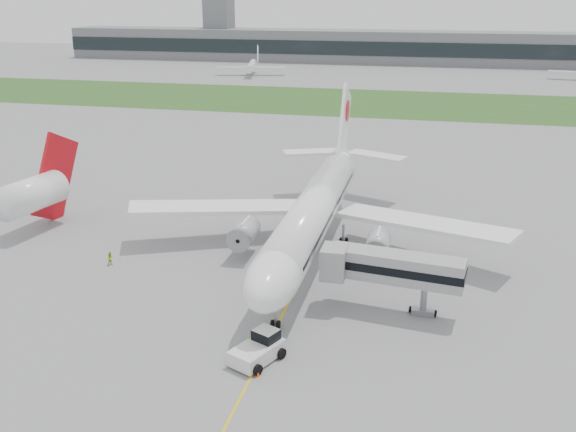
% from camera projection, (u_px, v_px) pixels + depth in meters
% --- Properties ---
extents(ground, '(600.00, 600.00, 0.00)m').
position_uv_depth(ground, '(307.00, 267.00, 75.14)').
color(ground, gray).
rests_on(ground, ground).
extents(apron_markings, '(70.00, 70.00, 0.04)m').
position_uv_depth(apron_markings, '(298.00, 285.00, 70.54)').
color(apron_markings, gold).
rests_on(apron_markings, ground).
extents(grass_strip, '(600.00, 50.00, 0.02)m').
position_uv_depth(grass_strip, '(390.00, 103.00, 185.37)').
color(grass_strip, '#25531F').
rests_on(grass_strip, ground).
extents(terminal_building, '(320.00, 22.30, 14.00)m').
position_uv_depth(terminal_building, '(411.00, 47.00, 283.99)').
color(terminal_building, slate).
rests_on(terminal_building, ground).
extents(control_tower, '(12.00, 12.00, 56.00)m').
position_uv_depth(control_tower, '(220.00, 59.00, 307.63)').
color(control_tower, slate).
rests_on(control_tower, ground).
extents(airliner, '(48.13, 53.95, 17.88)m').
position_uv_depth(airliner, '(315.00, 208.00, 77.74)').
color(airliner, white).
rests_on(airliner, ground).
extents(pushback_tug, '(4.78, 5.58, 2.50)m').
position_uv_depth(pushback_tug, '(259.00, 348.00, 55.93)').
color(pushback_tug, silver).
rests_on(pushback_tug, ground).
extents(jet_bridge, '(14.23, 4.66, 6.49)m').
position_uv_depth(jet_bridge, '(387.00, 267.00, 63.22)').
color(jet_bridge, '#969698').
rests_on(jet_bridge, ground).
extents(safety_cone_left, '(0.41, 0.41, 0.57)m').
position_uv_depth(safety_cone_left, '(241.00, 350.00, 57.20)').
color(safety_cone_left, '#E73F0C').
rests_on(safety_cone_left, ground).
extents(safety_cone_right, '(0.43, 0.43, 0.59)m').
position_uv_depth(safety_cone_right, '(257.00, 373.00, 53.71)').
color(safety_cone_right, '#E73F0C').
rests_on(safety_cone_right, ground).
extents(ground_crew_near, '(0.59, 0.40, 1.61)m').
position_uv_depth(ground_crew_near, '(249.00, 344.00, 57.19)').
color(ground_crew_near, '#8EC420').
rests_on(ground_crew_near, ground).
extents(ground_crew_far, '(0.98, 1.03, 1.68)m').
position_uv_depth(ground_crew_far, '(111.00, 258.00, 75.43)').
color(ground_crew_far, '#9BC821').
rests_on(ground_crew_far, ground).
extents(neighbor_aircraft, '(6.15, 16.18, 13.07)m').
position_uv_depth(neighbor_aircraft, '(35.00, 192.00, 85.52)').
color(neighbor_aircraft, '#BA0A13').
rests_on(neighbor_aircraft, ground).
extents(distant_aircraft_left, '(31.31, 28.91, 10.26)m').
position_uv_depth(distant_aircraft_left, '(252.00, 75.00, 246.48)').
color(distant_aircraft_left, white).
rests_on(distant_aircraft_left, ground).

